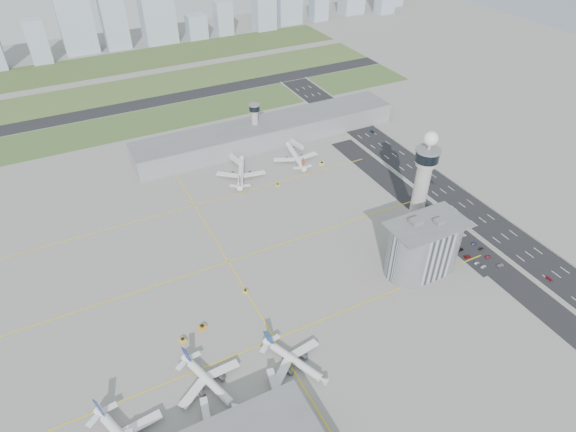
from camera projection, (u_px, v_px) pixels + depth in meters
name	position (u px, v px, depth m)	size (l,w,h in m)	color
ground	(317.00, 273.00, 261.72)	(1000.00, 1000.00, 0.00)	gray
grass_strip_0	(168.00, 117.00, 414.19)	(480.00, 50.00, 0.08)	#44652F
grass_strip_1	(147.00, 87.00, 467.42)	(480.00, 60.00, 0.08)	#3E5629
grass_strip_2	(129.00, 61.00, 524.21)	(480.00, 70.00, 0.08)	#425729
runway	(157.00, 101.00, 440.44)	(480.00, 22.00, 0.10)	black
highway	(475.00, 215.00, 303.13)	(28.00, 500.00, 0.10)	black
barrier_left	(459.00, 220.00, 297.75)	(0.60, 500.00, 1.20)	#9E9E99
barrier_right	(492.00, 208.00, 307.84)	(0.60, 500.00, 1.20)	#9E9E99
landside_road	(456.00, 235.00, 287.03)	(18.00, 260.00, 0.08)	black
parking_lot	(468.00, 248.00, 277.78)	(20.00, 44.00, 0.10)	black
taxiway_line_h_0	(275.00, 339.00, 226.01)	(260.00, 0.60, 0.01)	yellow
taxiway_line_h_1	(228.00, 262.00, 268.60)	(260.00, 0.60, 0.01)	yellow
taxiway_line_h_2	(195.00, 206.00, 311.19)	(260.00, 0.60, 0.01)	yellow
taxiway_line_v	(228.00, 262.00, 268.60)	(0.60, 260.00, 0.01)	yellow
control_tower	(423.00, 179.00, 272.13)	(14.00, 14.00, 64.50)	#ADAAA5
secondary_tower	(255.00, 120.00, 367.62)	(8.60, 8.60, 31.90)	#ADAAA5
admin_building	(424.00, 247.00, 255.58)	(42.00, 24.00, 33.50)	#B2B2B7
terminal_pier	(268.00, 131.00, 376.40)	(210.00, 32.00, 15.80)	gray
airplane_near_b	(210.00, 379.00, 202.97)	(36.70, 31.20, 10.28)	white
airplane_near_c	(296.00, 358.00, 211.48)	(35.99, 30.60, 10.08)	white
airplane_far_a	(241.00, 169.00, 335.69)	(41.28, 35.09, 11.56)	white
airplane_far_b	(295.00, 153.00, 353.92)	(40.24, 34.21, 11.27)	white
jet_bridge_near_1	(209.00, 432.00, 186.79)	(14.00, 3.00, 5.70)	silver
jet_bridge_near_2	(279.00, 401.00, 197.60)	(14.00, 3.00, 5.70)	silver
jet_bridge_far_0	(231.00, 157.00, 354.41)	(14.00, 3.00, 5.70)	silver
jet_bridge_far_1	(291.00, 143.00, 372.42)	(14.00, 3.00, 5.70)	silver
tug_0	(183.00, 340.00, 224.51)	(2.27, 3.30, 1.92)	gold
tug_1	(223.00, 369.00, 211.89)	(2.20, 3.20, 1.86)	yellow
tug_2	(202.00, 327.00, 230.54)	(2.44, 3.55, 2.07)	orange
tug_3	(245.00, 291.00, 249.62)	(1.89, 2.75, 1.60)	gold
tug_4	(278.00, 185.00, 329.09)	(1.94, 2.81, 1.64)	gold
tug_5	(322.00, 163.00, 351.34)	(2.33, 3.39, 1.97)	yellow
car_lot_0	(484.00, 266.00, 264.64)	(1.52, 3.77, 1.29)	silver
car_lot_1	(477.00, 263.00, 267.02)	(1.17, 3.36, 1.11)	gray
car_lot_2	(468.00, 257.00, 271.18)	(1.80, 3.91, 1.09)	maroon
car_lot_3	(460.00, 250.00, 275.88)	(1.70, 4.18, 1.21)	black
car_lot_4	(449.00, 240.00, 282.96)	(1.51, 3.75, 1.28)	navy
car_lot_5	(443.00, 235.00, 286.42)	(1.23, 3.54, 1.17)	white
car_lot_6	(501.00, 265.00, 265.52)	(1.87, 4.06, 1.13)	#9EA0A5
car_lot_7	(488.00, 257.00, 270.93)	(1.56, 3.83, 1.11)	#A32440
car_lot_8	(481.00, 249.00, 276.62)	(1.33, 3.30, 1.12)	black
car_lot_9	(474.00, 244.00, 280.02)	(1.17, 3.36, 1.11)	navy
car_lot_10	(463.00, 235.00, 286.38)	(1.82, 3.96, 1.10)	white
car_lot_11	(456.00, 229.00, 291.15)	(1.70, 4.19, 1.21)	slate
car_hw_0	(549.00, 279.00, 256.96)	(1.52, 3.78, 1.29)	maroon
car_hw_1	(432.00, 182.00, 332.55)	(1.35, 3.86, 1.27)	black
car_hw_2	(372.00, 132.00, 391.74)	(1.98, 4.30, 1.20)	navy
car_hw_4	(321.00, 107.00, 429.04)	(1.29, 3.20, 1.09)	slate
skyline_bldg_6	(38.00, 41.00, 507.66)	(20.04, 16.03, 45.20)	#9EADC1
skyline_bldg_7	(76.00, 24.00, 531.87)	(35.76, 28.61, 61.22)	#9EADC1
skyline_bldg_8	(112.00, 10.00, 535.80)	(26.33, 21.06, 83.39)	#9EADC1
skyline_bldg_9	(157.00, 14.00, 560.68)	(36.96, 29.57, 62.11)	#9EADC1
skyline_bldg_10	(197.00, 27.00, 580.44)	(23.01, 18.41, 27.75)	#9EADC1
skyline_bldg_11	(223.00, 18.00, 589.42)	(20.22, 16.18, 38.97)	#9EADC1
skyline_bldg_12	(264.00, 10.00, 604.98)	(26.14, 20.92, 46.89)	#9EADC1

